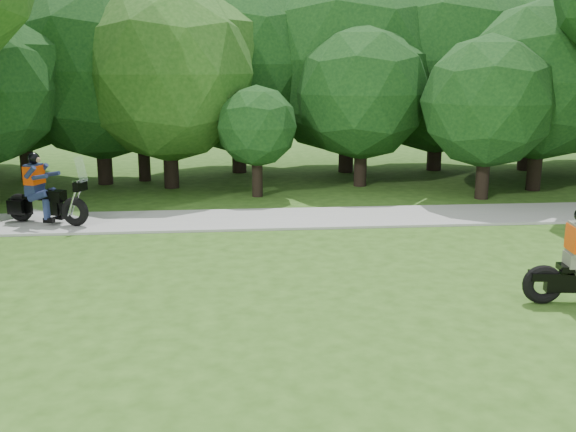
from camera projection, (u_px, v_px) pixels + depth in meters
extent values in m
plane|color=#2C5017|center=(396.00, 355.00, 8.75)|extent=(100.00, 100.00, 0.00)
cube|color=#9A9A95|center=(317.00, 218.00, 16.49)|extent=(60.00, 2.20, 0.06)
cylinder|color=black|center=(535.00, 162.00, 20.09)|extent=(0.45, 0.45, 1.80)
sphere|color=black|center=(542.00, 81.00, 19.52)|extent=(4.91, 4.91, 4.91)
cylinder|color=black|center=(435.00, 146.00, 23.97)|extent=(0.54, 0.54, 1.80)
sphere|color=black|center=(439.00, 61.00, 23.26)|extent=(6.77, 6.77, 6.77)
cylinder|color=black|center=(239.00, 148.00, 23.45)|extent=(0.52, 0.52, 1.80)
sphere|color=black|center=(238.00, 64.00, 22.77)|extent=(6.42, 6.42, 6.42)
cylinder|color=black|center=(144.00, 155.00, 21.76)|extent=(0.40, 0.40, 1.73)
sphere|color=black|center=(140.00, 90.00, 21.25)|extent=(4.04, 4.04, 4.04)
cylinder|color=black|center=(483.00, 172.00, 18.83)|extent=(0.39, 0.39, 1.58)
sphere|color=black|center=(488.00, 102.00, 18.36)|extent=(3.84, 3.84, 3.84)
cylinder|color=black|center=(346.00, 148.00, 23.53)|extent=(0.54, 0.54, 1.80)
sphere|color=black|center=(348.00, 61.00, 22.82)|extent=(6.82, 6.82, 6.82)
cylinder|color=black|center=(171.00, 160.00, 20.49)|extent=(0.48, 0.48, 1.80)
sphere|color=#1F4D16|center=(167.00, 73.00, 19.87)|extent=(5.55, 5.55, 5.55)
cylinder|color=black|center=(257.00, 175.00, 19.17)|extent=(0.32, 0.32, 1.32)
sphere|color=black|center=(257.00, 126.00, 18.84)|extent=(2.41, 2.41, 2.41)
cylinder|color=black|center=(26.00, 154.00, 21.95)|extent=(0.45, 0.45, 1.80)
sphere|color=black|center=(19.00, 78.00, 21.37)|extent=(5.01, 5.01, 5.01)
cylinder|color=black|center=(525.00, 146.00, 23.98)|extent=(0.50, 0.50, 1.80)
sphere|color=black|center=(532.00, 69.00, 23.33)|extent=(5.95, 5.95, 5.95)
cylinder|color=black|center=(104.00, 157.00, 21.16)|extent=(0.49, 0.49, 1.80)
sphere|color=black|center=(98.00, 71.00, 20.52)|extent=(5.79, 5.79, 5.79)
cylinder|color=black|center=(360.00, 162.00, 20.83)|extent=(0.41, 0.41, 1.60)
sphere|color=black|center=(362.00, 93.00, 20.33)|extent=(4.29, 4.29, 4.29)
torus|color=black|center=(543.00, 284.00, 10.57)|extent=(0.69, 0.27, 0.67)
cube|color=black|center=(574.00, 268.00, 10.49)|extent=(0.53, 0.36, 0.10)
cube|color=#5D604E|center=(575.00, 260.00, 10.46)|extent=(0.33, 0.40, 0.23)
torus|color=black|center=(20.00, 207.00, 15.90)|extent=(0.74, 0.46, 0.71)
torus|color=black|center=(75.00, 212.00, 15.45)|extent=(0.74, 0.46, 0.71)
cube|color=black|center=(41.00, 207.00, 15.72)|extent=(1.15, 0.66, 0.33)
cube|color=silver|center=(46.00, 207.00, 15.67)|extent=(0.58, 0.51, 0.41)
cube|color=black|center=(54.00, 196.00, 15.53)|extent=(0.61, 0.48, 0.27)
cube|color=black|center=(35.00, 196.00, 15.69)|extent=(0.61, 0.50, 0.10)
cylinder|color=silver|center=(76.00, 197.00, 15.36)|extent=(0.39, 0.19, 0.92)
cylinder|color=silver|center=(80.00, 180.00, 15.21)|extent=(0.28, 0.62, 0.04)
cube|color=black|center=(16.00, 207.00, 15.66)|extent=(0.44, 0.27, 0.35)
cube|color=black|center=(28.00, 204.00, 16.08)|extent=(0.44, 0.27, 0.35)
cube|color=navy|center=(35.00, 190.00, 15.66)|extent=(0.43, 0.47, 0.24)
cube|color=navy|center=(34.00, 176.00, 15.57)|extent=(0.41, 0.50, 0.57)
cube|color=#FF4405|center=(34.00, 175.00, 15.56)|extent=(0.45, 0.55, 0.45)
sphere|color=black|center=(34.00, 158.00, 15.46)|extent=(0.29, 0.29, 0.29)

